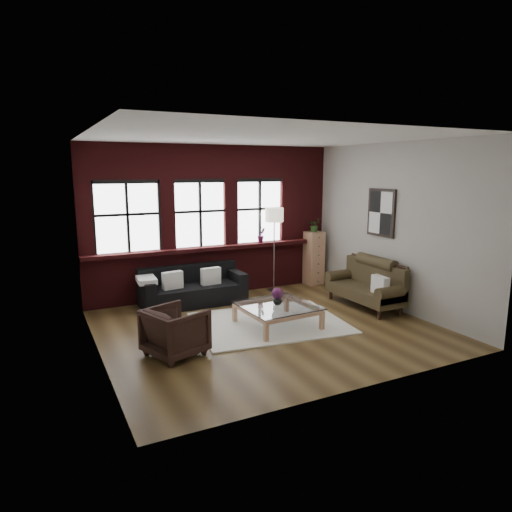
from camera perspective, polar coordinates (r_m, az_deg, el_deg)
name	(u,v)px	position (r m, az deg, el deg)	size (l,w,h in m)	color
floor	(266,327)	(7.99, 1.29, -8.92)	(5.50, 5.50, 0.00)	#4C371C
ceiling	(267,137)	(7.54, 1.40, 14.63)	(5.50, 5.50, 0.00)	white
wall_back	(212,221)	(9.87, -5.46, 4.37)	(5.50, 5.50, 0.00)	#A7A49C
wall_front	(365,263)	(5.55, 13.47, -0.89)	(5.50, 5.50, 0.00)	#A7A49C
wall_left	(93,249)	(6.79, -19.67, 0.87)	(5.00, 5.00, 0.00)	#A7A49C
wall_right	(393,227)	(9.20, 16.70, 3.51)	(5.00, 5.00, 0.00)	#A7A49C
brick_backwall	(213,221)	(9.81, -5.34, 4.34)	(5.50, 0.12, 3.20)	#491114
sill_ledge	(215,248)	(9.81, -5.09, 1.03)	(5.50, 0.30, 0.08)	#491114
window_left	(127,218)	(9.31, -15.79, 4.56)	(1.38, 0.10, 1.50)	black
window_mid	(200,215)	(9.70, -7.03, 5.12)	(1.38, 0.10, 1.50)	black
window_right	(259,212)	(10.25, 0.40, 5.50)	(1.38, 0.10, 1.50)	black
wall_poster	(381,213)	(9.38, 15.40, 5.24)	(0.05, 0.74, 0.94)	black
shag_rug	(269,323)	(8.18, 1.64, -8.35)	(2.56, 2.01, 0.03)	white
dark_sofa	(193,286)	(9.31, -7.87, -3.73)	(2.09, 0.84, 0.76)	black
pillow_a	(173,280)	(9.04, -10.39, -3.00)	(0.40, 0.14, 0.34)	white
pillow_b	(211,276)	(9.28, -5.67, -2.51)	(0.40, 0.14, 0.34)	white
vintage_settee	(365,284)	(9.26, 13.41, -3.44)	(0.77, 1.74, 0.93)	#362C19
pillow_settee	(380,285)	(8.80, 15.25, -3.53)	(0.14, 0.38, 0.34)	white
armchair	(175,332)	(6.86, -10.05, -9.28)	(0.77, 0.79, 0.72)	black
coffee_table	(277,316)	(7.98, 2.67, -7.49)	(1.22, 1.22, 0.41)	tan
vase	(277,300)	(7.89, 2.69, -5.54)	(0.16, 0.16, 0.16)	#B2B2B2
flowers	(277,293)	(7.86, 2.70, -4.69)	(0.20, 0.20, 0.20)	#5A1E49
drawer_chest	(314,258)	(10.86, 7.21, -0.26)	(0.39, 0.39, 1.26)	tan
potted_plant_top	(314,225)	(10.74, 7.31, 3.88)	(0.29, 0.25, 0.32)	#2D5923
floor_lamp	(274,247)	(10.10, 2.27, 1.17)	(0.40, 0.40, 2.02)	#A5A5A8
sill_plant	(261,235)	(10.19, 0.67, 2.63)	(0.18, 0.15, 0.34)	#5A1E49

